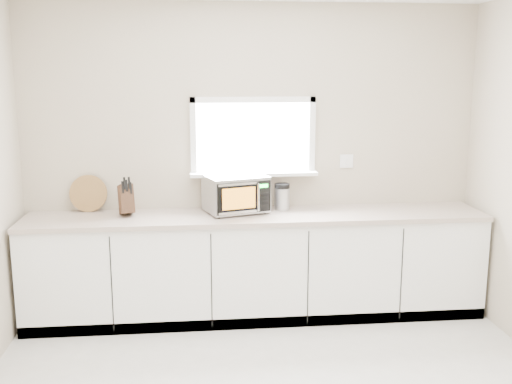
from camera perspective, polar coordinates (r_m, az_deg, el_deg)
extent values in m
cube|color=#BEB297|center=(5.33, -0.30, 3.16)|extent=(4.00, 0.02, 2.70)
cube|color=white|center=(5.29, -0.28, 5.28)|extent=(1.00, 0.02, 0.60)
cube|color=white|center=(5.27, -0.21, 1.75)|extent=(1.12, 0.16, 0.03)
cube|color=white|center=(5.25, -0.27, 8.79)|extent=(1.10, 0.04, 0.05)
cube|color=white|center=(5.32, -0.26, 1.78)|extent=(1.10, 0.04, 0.05)
cube|color=white|center=(5.25, -6.00, 5.17)|extent=(0.05, 0.04, 0.70)
cube|color=white|center=(5.35, 5.35, 5.30)|extent=(0.05, 0.04, 0.70)
cube|color=white|center=(5.48, 8.61, 2.93)|extent=(0.12, 0.01, 0.12)
cube|color=white|center=(5.25, 0.04, -7.18)|extent=(3.92, 0.60, 0.88)
cube|color=#B6A496|center=(5.11, 0.05, -2.33)|extent=(3.92, 0.64, 0.04)
cylinder|color=black|center=(4.98, -3.55, -2.42)|extent=(0.02, 0.02, 0.01)
cylinder|color=black|center=(5.25, -4.66, -1.70)|extent=(0.02, 0.02, 0.01)
cylinder|color=black|center=(5.13, 0.85, -1.98)|extent=(0.02, 0.02, 0.01)
cylinder|color=black|center=(5.40, -0.46, -1.31)|extent=(0.02, 0.02, 0.01)
cube|color=#ABAEB3|center=(5.15, -1.95, -0.14)|extent=(0.59, 0.51, 0.30)
cube|color=black|center=(4.97, -1.13, -0.55)|extent=(0.46, 0.16, 0.26)
cube|color=#FFA426|center=(4.95, -1.63, -0.61)|extent=(0.28, 0.09, 0.18)
cylinder|color=silver|center=(5.00, 0.25, -0.49)|extent=(0.02, 0.02, 0.23)
cube|color=black|center=(5.04, 0.67, -0.40)|extent=(0.12, 0.04, 0.26)
cube|color=#19FF33|center=(5.01, 0.70, 0.59)|extent=(0.08, 0.03, 0.03)
cube|color=silver|center=(5.12, -1.96, 1.54)|extent=(0.59, 0.51, 0.01)
cube|color=#402417|center=(5.15, -12.26, -0.67)|extent=(0.17, 0.25, 0.28)
cube|color=black|center=(5.07, -12.59, 0.45)|extent=(0.03, 0.05, 0.10)
cube|color=black|center=(5.07, -12.22, 0.59)|extent=(0.03, 0.05, 0.10)
cube|color=black|center=(5.08, -11.84, 0.38)|extent=(0.03, 0.05, 0.10)
cube|color=black|center=(5.07, -12.42, 0.83)|extent=(0.03, 0.05, 0.10)
cube|color=black|center=(5.07, -11.99, 0.86)|extent=(0.03, 0.05, 0.10)
cylinder|color=olive|center=(5.37, -15.68, -0.13)|extent=(0.32, 0.08, 0.32)
cylinder|color=#ABAEB3|center=(5.26, 2.49, -0.66)|extent=(0.14, 0.14, 0.19)
cylinder|color=black|center=(5.24, 2.50, 0.62)|extent=(0.13, 0.13, 0.05)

